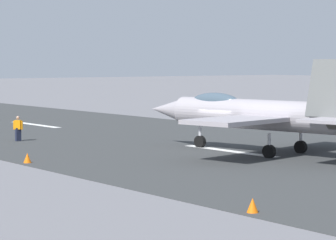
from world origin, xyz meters
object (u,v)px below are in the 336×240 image
fighter_jet (261,113)px  crew_person (18,129)px  marker_cone_mid (27,158)px  marker_cone_near (253,206)px

fighter_jet → crew_person: fighter_jet is taller
marker_cone_mid → fighter_jet: bearing=-107.7°
fighter_jet → crew_person: bearing=28.5°
crew_person → fighter_jet: bearing=-151.5°
marker_cone_near → marker_cone_mid: bearing=0.0°
crew_person → marker_cone_mid: bearing=156.1°
fighter_jet → marker_cone_mid: bearing=72.3°
crew_person → marker_cone_near: size_ratio=3.14×
marker_cone_mid → crew_person: bearing=-23.9°
fighter_jet → crew_person: 17.38m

